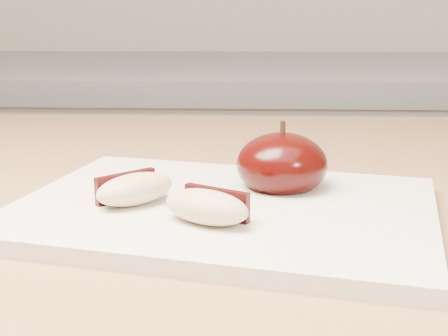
{
  "coord_description": "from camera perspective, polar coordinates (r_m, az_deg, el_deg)",
  "views": [
    {
      "loc": [
        -0.04,
        -0.01,
        1.04
      ],
      "look_at": [
        -0.06,
        0.41,
        0.94
      ],
      "focal_mm": 50.0,
      "sensor_mm": 36.0,
      "label": 1
    }
  ],
  "objects": [
    {
      "name": "apple_wedge_b",
      "position": [
        0.39,
        -1.52,
        -3.53
      ],
      "size": [
        0.07,
        0.05,
        0.02
      ],
      "rotation": [
        0.0,
        0.0,
        -0.5
      ],
      "color": "tan",
      "rests_on": "cutting_board"
    },
    {
      "name": "apple_half",
      "position": [
        0.47,
        5.3,
        0.32
      ],
      "size": [
        0.08,
        0.08,
        0.06
      ],
      "rotation": [
        0.0,
        0.0,
        -0.18
      ],
      "color": "black",
      "rests_on": "cutting_board"
    },
    {
      "name": "cutting_board",
      "position": [
        0.44,
        -0.0,
        -3.89
      ],
      "size": [
        0.33,
        0.27,
        0.01
      ],
      "primitive_type": "cube",
      "rotation": [
        0.0,
        0.0,
        -0.23
      ],
      "color": "silver",
      "rests_on": "island_counter"
    },
    {
      "name": "apple_wedge_a",
      "position": [
        0.44,
        -8.22,
        -1.89
      ],
      "size": [
        0.06,
        0.06,
        0.02
      ],
      "rotation": [
        0.0,
        0.0,
        0.75
      ],
      "color": "tan",
      "rests_on": "cutting_board"
    },
    {
      "name": "back_cabinet",
      "position": [
        1.34,
        4.17,
        -10.86
      ],
      "size": [
        2.4,
        0.62,
        0.94
      ],
      "color": "silver",
      "rests_on": "ground"
    }
  ]
}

